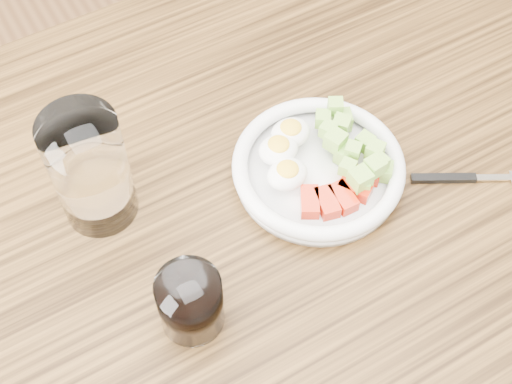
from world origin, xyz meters
TOP-DOWN VIEW (x-y plane):
  - dining_table at (0.00, 0.00)m, footprint 1.50×0.90m
  - bowl at (0.08, 0.01)m, footprint 0.23×0.23m
  - fork at (0.24, -0.09)m, footprint 0.16×0.10m
  - water_glass at (-0.18, 0.11)m, footprint 0.09×0.09m
  - coffee_glass at (-0.15, -0.09)m, footprint 0.07×0.07m

SIDE VIEW (x-z plane):
  - dining_table at x=0.00m, z-range 0.28..1.05m
  - fork at x=0.24m, z-range 0.77..0.78m
  - bowl at x=0.08m, z-range 0.76..0.82m
  - coffee_glass at x=-0.15m, z-range 0.77..0.85m
  - water_glass at x=-0.18m, z-range 0.77..0.94m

